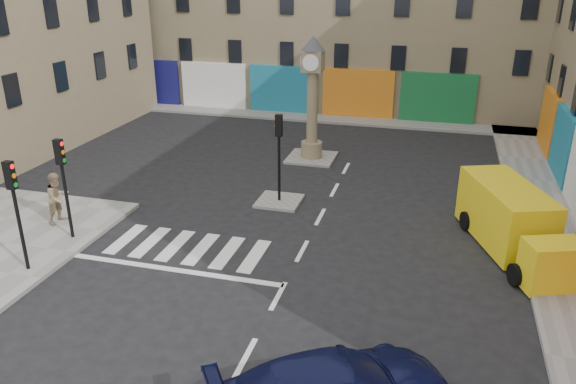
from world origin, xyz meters
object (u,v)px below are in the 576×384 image
at_px(clock_pillar, 312,91).
at_px(pedestrian_tan, 58,198).
at_px(traffic_light_left_far, 63,173).
at_px(traffic_light_island, 279,144).
at_px(yellow_van, 513,222).
at_px(traffic_light_left_near, 15,199).

bearing_deg(clock_pillar, pedestrian_tan, -125.99).
xyz_separation_m(traffic_light_left_far, clock_pillar, (6.30, 11.40, 0.93)).
height_order(traffic_light_island, clock_pillar, clock_pillar).
bearing_deg(yellow_van, traffic_light_island, 147.25).
bearing_deg(traffic_light_left_near, traffic_light_left_far, 90.00).
relative_size(traffic_light_island, yellow_van, 0.59).
relative_size(clock_pillar, pedestrian_tan, 3.07).
relative_size(traffic_light_island, pedestrian_tan, 1.86).
xyz_separation_m(traffic_light_island, yellow_van, (9.02, -1.94, -1.50)).
distance_m(traffic_light_left_near, traffic_light_island, 10.03).
bearing_deg(pedestrian_tan, traffic_light_island, -47.66).
distance_m(traffic_light_left_far, pedestrian_tan, 2.18).
xyz_separation_m(traffic_light_island, pedestrian_tan, (-7.52, -4.36, -1.45)).
distance_m(traffic_light_left_near, pedestrian_tan, 3.94).
xyz_separation_m(traffic_light_left_near, traffic_light_left_far, (0.00, 2.40, 0.00)).
height_order(yellow_van, pedestrian_tan, yellow_van).
bearing_deg(traffic_light_left_far, pedestrian_tan, 139.60).
xyz_separation_m(traffic_light_island, clock_pillar, (0.00, 6.00, 0.96)).
bearing_deg(traffic_light_island, pedestrian_tan, -149.90).
relative_size(yellow_van, pedestrian_tan, 3.15).
bearing_deg(clock_pillar, traffic_light_island, -90.00).
xyz_separation_m(traffic_light_left_near, clock_pillar, (6.30, 13.80, 0.93)).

